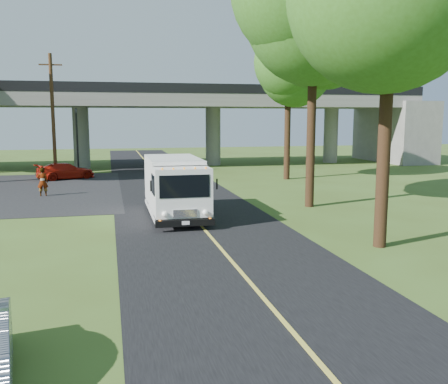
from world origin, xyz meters
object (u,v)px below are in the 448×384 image
object	(u,v)px
traffic_signal	(77,134)
step_van	(175,185)
pedestrian	(43,182)
red_sedan	(66,171)
tree_right_mid	(320,9)
tree_right_far	(292,63)
utility_pole	(53,116)

from	to	relation	value
traffic_signal	step_van	bearing A→B (deg)	-73.97
step_van	pedestrian	distance (m)	10.18
red_sedan	pedestrian	size ratio (longest dim) A/B	2.49
traffic_signal	pedestrian	world-z (taller)	traffic_signal
tree_right_mid	tree_right_far	xyz separation A→B (m)	(2.80, 11.00, -1.30)
tree_right_far	utility_pole	bearing A→B (deg)	166.00
pedestrian	red_sedan	bearing A→B (deg)	-95.56
step_van	tree_right_mid	bearing A→B (deg)	7.87
pedestrian	traffic_signal	bearing A→B (deg)	-98.71
step_van	red_sedan	distance (m)	16.87
traffic_signal	tree_right_far	distance (m)	17.18
tree_right_far	pedestrian	xyz separation A→B (m)	(-16.60, -4.28, -7.47)
traffic_signal	tree_right_mid	size ratio (longest dim) A/B	0.41
tree_right_mid	tree_right_far	bearing A→B (deg)	75.72
tree_right_far	step_van	distance (m)	17.04
red_sedan	tree_right_far	bearing A→B (deg)	-126.25
utility_pole	step_van	size ratio (longest dim) A/B	1.42
traffic_signal	red_sedan	distance (m)	3.62
pedestrian	tree_right_far	bearing A→B (deg)	-166.66
utility_pole	tree_right_far	size ratio (longest dim) A/B	0.82
step_van	traffic_signal	bearing A→B (deg)	106.08
traffic_signal	utility_pole	distance (m)	2.86
red_sedan	utility_pole	bearing A→B (deg)	38.30
utility_pole	red_sedan	distance (m)	4.08
utility_pole	red_sedan	size ratio (longest dim) A/B	2.18
tree_right_mid	red_sedan	size ratio (longest dim) A/B	3.09
tree_right_mid	step_van	xyz separation A→B (m)	(-7.19, -0.99, -8.16)
tree_right_far	red_sedan	world-z (taller)	tree_right_far
utility_pole	step_van	distance (m)	17.77
tree_right_mid	pedestrian	distance (m)	17.68
tree_right_far	step_van	bearing A→B (deg)	-129.81
traffic_signal	utility_pole	bearing A→B (deg)	-126.87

